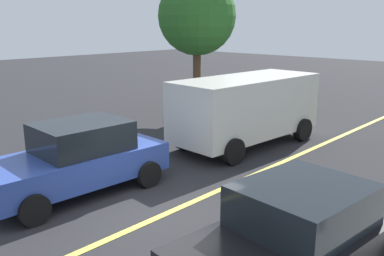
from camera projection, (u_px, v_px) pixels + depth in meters
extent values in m
plane|color=#262628|center=(160.00, 217.00, 8.54)|extent=(80.00, 80.00, 0.00)
cube|color=#E0D14C|center=(247.00, 178.00, 10.66)|extent=(28.00, 0.16, 0.01)
cube|color=silver|center=(247.00, 106.00, 13.28)|extent=(5.30, 2.29, 1.82)
cube|color=black|center=(285.00, 87.00, 14.57)|extent=(0.26, 1.85, 0.80)
cylinder|color=black|center=(255.00, 120.00, 15.39)|extent=(0.77, 0.30, 0.76)
cylinder|color=black|center=(303.00, 130.00, 13.98)|extent=(0.77, 0.30, 0.76)
cylinder|color=black|center=(185.00, 138.00, 13.02)|extent=(0.77, 0.30, 0.76)
cylinder|color=black|center=(233.00, 151.00, 11.62)|extent=(0.77, 0.30, 0.76)
cube|color=black|center=(293.00, 248.00, 6.15)|extent=(3.98, 2.15, 0.63)
cube|color=black|center=(303.00, 205.00, 6.12)|extent=(1.98, 1.75, 0.63)
cylinder|color=black|center=(293.00, 220.00, 7.71)|extent=(0.66, 0.28, 0.64)
cube|color=#2D479E|center=(75.00, 166.00, 9.63)|extent=(4.25, 1.97, 0.66)
cube|color=black|center=(82.00, 136.00, 9.61)|extent=(2.07, 1.66, 0.66)
cylinder|color=black|center=(34.00, 210.00, 8.13)|extent=(0.65, 0.25, 0.64)
cylinder|color=black|center=(148.00, 174.00, 10.05)|extent=(0.65, 0.25, 0.64)
cylinder|color=black|center=(107.00, 157.00, 11.29)|extent=(0.65, 0.25, 0.64)
cylinder|color=#513823|center=(197.00, 78.00, 17.24)|extent=(0.32, 0.32, 3.27)
sphere|color=#286023|center=(197.00, 16.00, 16.64)|extent=(3.12, 3.12, 3.12)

